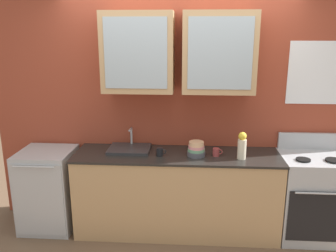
{
  "coord_description": "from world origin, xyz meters",
  "views": [
    {
      "loc": [
        0.14,
        -3.47,
        2.13
      ],
      "look_at": [
        -0.1,
        0.0,
        1.19
      ],
      "focal_mm": 37.53,
      "sensor_mm": 36.0,
      "label": 1
    }
  ],
  "objects_px": {
    "sink_faucet": "(129,148)",
    "cup_near_bowls": "(216,152)",
    "dishwasher": "(49,189)",
    "vase": "(242,146)",
    "stove_range": "(310,196)",
    "bowl_stack": "(196,149)",
    "cup_near_sink": "(160,152)"
  },
  "relations": [
    {
      "from": "cup_near_bowls",
      "to": "vase",
      "type": "bearing_deg",
      "value": -14.03
    },
    {
      "from": "sink_faucet",
      "to": "cup_near_bowls",
      "type": "bearing_deg",
      "value": -7.5
    },
    {
      "from": "cup_near_sink",
      "to": "dishwasher",
      "type": "xyz_separation_m",
      "value": [
        -1.24,
        0.06,
        -0.49
      ]
    },
    {
      "from": "cup_near_sink",
      "to": "dishwasher",
      "type": "bearing_deg",
      "value": 177.18
    },
    {
      "from": "bowl_stack",
      "to": "cup_near_sink",
      "type": "xyz_separation_m",
      "value": [
        -0.37,
        -0.03,
        -0.03
      ]
    },
    {
      "from": "sink_faucet",
      "to": "cup_near_bowls",
      "type": "xyz_separation_m",
      "value": [
        0.93,
        -0.12,
        0.02
      ]
    },
    {
      "from": "bowl_stack",
      "to": "cup_near_bowls",
      "type": "bearing_deg",
      "value": 2.83
    },
    {
      "from": "cup_near_sink",
      "to": "stove_range",
      "type": "bearing_deg",
      "value": 2.36
    },
    {
      "from": "sink_faucet",
      "to": "bowl_stack",
      "type": "xyz_separation_m",
      "value": [
        0.72,
        -0.13,
        0.05
      ]
    },
    {
      "from": "bowl_stack",
      "to": "cup_near_bowls",
      "type": "height_order",
      "value": "bowl_stack"
    },
    {
      "from": "stove_range",
      "to": "cup_near_sink",
      "type": "distance_m",
      "value": 1.66
    },
    {
      "from": "cup_near_bowls",
      "to": "dishwasher",
      "type": "bearing_deg",
      "value": 179.23
    },
    {
      "from": "bowl_stack",
      "to": "cup_near_sink",
      "type": "distance_m",
      "value": 0.38
    },
    {
      "from": "stove_range",
      "to": "vase",
      "type": "height_order",
      "value": "vase"
    },
    {
      "from": "stove_range",
      "to": "bowl_stack",
      "type": "relative_size",
      "value": 5.7
    },
    {
      "from": "bowl_stack",
      "to": "vase",
      "type": "distance_m",
      "value": 0.46
    },
    {
      "from": "vase",
      "to": "cup_near_sink",
      "type": "distance_m",
      "value": 0.83
    },
    {
      "from": "bowl_stack",
      "to": "cup_near_bowls",
      "type": "distance_m",
      "value": 0.21
    },
    {
      "from": "stove_range",
      "to": "cup_near_bowls",
      "type": "distance_m",
      "value": 1.11
    },
    {
      "from": "sink_faucet",
      "to": "cup_near_sink",
      "type": "bearing_deg",
      "value": -24.69
    },
    {
      "from": "bowl_stack",
      "to": "dishwasher",
      "type": "bearing_deg",
      "value": 178.77
    },
    {
      "from": "bowl_stack",
      "to": "vase",
      "type": "bearing_deg",
      "value": -6.53
    },
    {
      "from": "stove_range",
      "to": "bowl_stack",
      "type": "xyz_separation_m",
      "value": [
        -1.21,
        -0.04,
        0.51
      ]
    },
    {
      "from": "sink_faucet",
      "to": "dishwasher",
      "type": "bearing_deg",
      "value": -173.82
    },
    {
      "from": "stove_range",
      "to": "bowl_stack",
      "type": "height_order",
      "value": "stove_range"
    },
    {
      "from": "sink_faucet",
      "to": "vase",
      "type": "height_order",
      "value": "vase"
    },
    {
      "from": "vase",
      "to": "sink_faucet",
      "type": "bearing_deg",
      "value": 171.09
    },
    {
      "from": "dishwasher",
      "to": "vase",
      "type": "bearing_deg",
      "value": -2.39
    },
    {
      "from": "stove_range",
      "to": "cup_near_bowls",
      "type": "xyz_separation_m",
      "value": [
        -1.01,
        -0.03,
        0.48
      ]
    },
    {
      "from": "cup_near_sink",
      "to": "cup_near_bowls",
      "type": "xyz_separation_m",
      "value": [
        0.58,
        0.04,
        -0.0
      ]
    },
    {
      "from": "vase",
      "to": "cup_near_sink",
      "type": "bearing_deg",
      "value": 178.24
    },
    {
      "from": "cup_near_bowls",
      "to": "dishwasher",
      "type": "distance_m",
      "value": 1.89
    }
  ]
}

